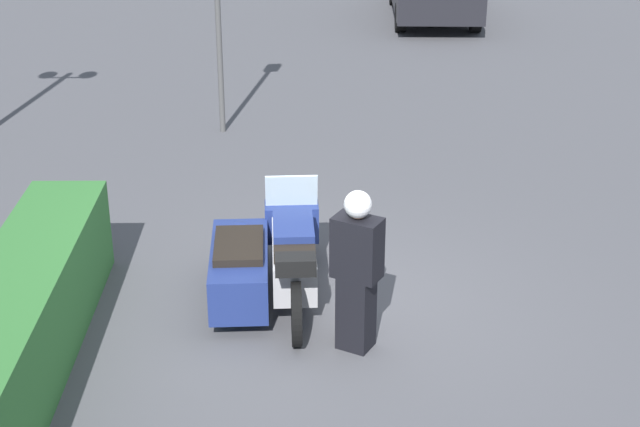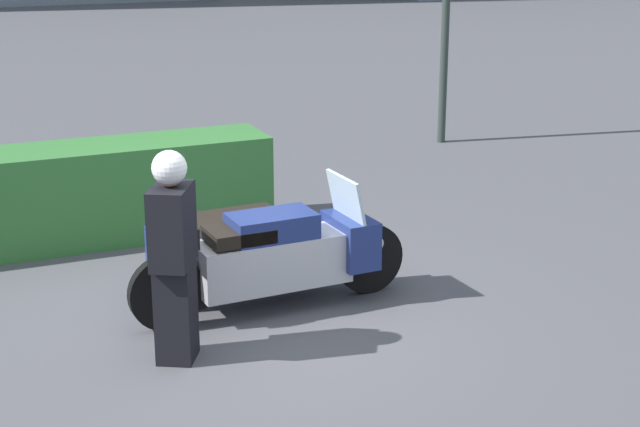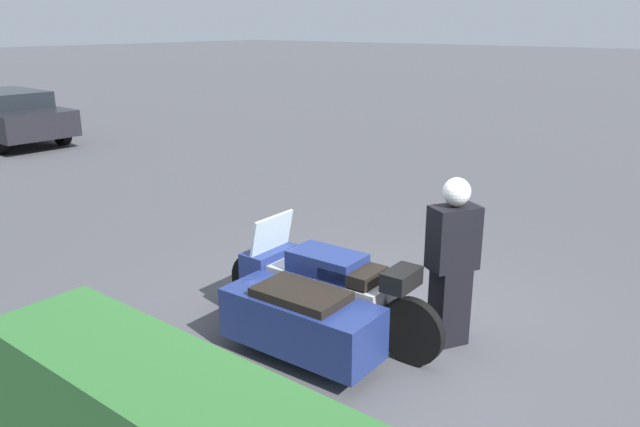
{
  "view_description": "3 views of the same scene",
  "coord_description": "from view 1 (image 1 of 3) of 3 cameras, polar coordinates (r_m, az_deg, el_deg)",
  "views": [
    {
      "loc": [
        -9.22,
        0.09,
        5.36
      ],
      "look_at": [
        0.04,
        -0.0,
        1.14
      ],
      "focal_mm": 55.0,
      "sensor_mm": 36.0,
      "label": 1
    },
    {
      "loc": [
        -2.51,
        -7.37,
        3.45
      ],
      "look_at": [
        0.76,
        0.18,
        0.88
      ],
      "focal_mm": 55.0,
      "sensor_mm": 36.0,
      "label": 2
    },
    {
      "loc": [
        -3.27,
        4.89,
        3.11
      ],
      "look_at": [
        0.85,
        -0.23,
        1.09
      ],
      "focal_mm": 35.0,
      "sensor_mm": 36.0,
      "label": 3
    }
  ],
  "objects": [
    {
      "name": "ground_plane",
      "position": [
        10.67,
        -0.02,
        -5.68
      ],
      "size": [
        160.0,
        160.0,
        0.0
      ],
      "primitive_type": "plane",
      "color": "#4C4C51"
    },
    {
      "name": "officer_rider",
      "position": [
        9.61,
        2.16,
        -3.13
      ],
      "size": [
        0.47,
        0.55,
        1.71
      ],
      "rotation": [
        0.0,
        0.0,
        -0.51
      ],
      "color": "black",
      "rests_on": "ground"
    },
    {
      "name": "hedge_bush_curbside",
      "position": [
        9.92,
        -16.82,
        -5.84
      ],
      "size": [
        4.38,
        0.85,
        1.05
      ],
      "primitive_type": "cube",
      "color": "#337033",
      "rests_on": "ground"
    },
    {
      "name": "police_motorcycle",
      "position": [
        10.77,
        -3.18,
        -2.54
      ],
      "size": [
        2.62,
        1.21,
        1.16
      ],
      "rotation": [
        0.0,
        0.0,
        0.04
      ],
      "color": "black",
      "rests_on": "ground"
    }
  ]
}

